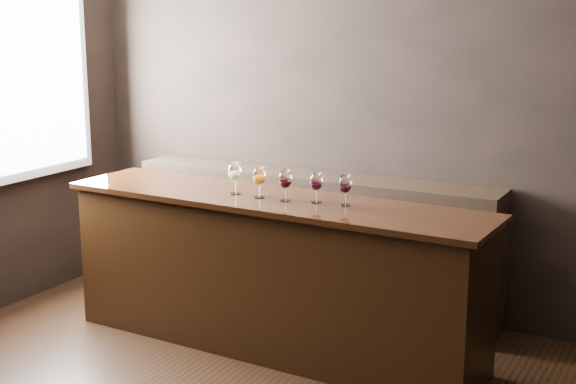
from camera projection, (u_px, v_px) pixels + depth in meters
The scene contains 9 objects.
room_shell at pixel (180, 91), 4.00m from camera, with size 5.02×4.52×2.81m.
bar_counter at pixel (272, 276), 5.28m from camera, with size 2.83×0.61×0.99m, color black.
bar_top at pixel (272, 200), 5.17m from camera, with size 2.92×0.68×0.04m, color black.
back_bar_shelf at pixel (311, 241), 6.04m from camera, with size 2.85×0.40×1.03m, color black.
glass_white at pixel (235, 172), 5.24m from camera, with size 0.09×0.09×0.21m.
glass_amber at pixel (259, 177), 5.14m from camera, with size 0.09×0.09×0.20m.
glass_red_a at pixel (285, 180), 5.05m from camera, with size 0.09×0.09×0.20m.
glass_red_b at pixel (316, 182), 5.01m from camera, with size 0.08×0.08×0.19m.
glass_red_c at pixel (345, 185), 4.93m from camera, with size 0.08×0.08×0.19m.
Camera 1 is at (2.16, -3.15, 2.19)m, focal length 50.00 mm.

